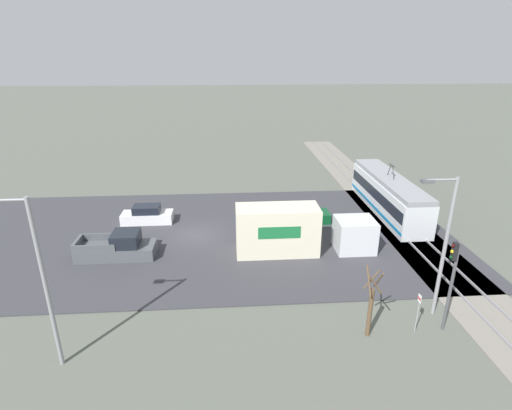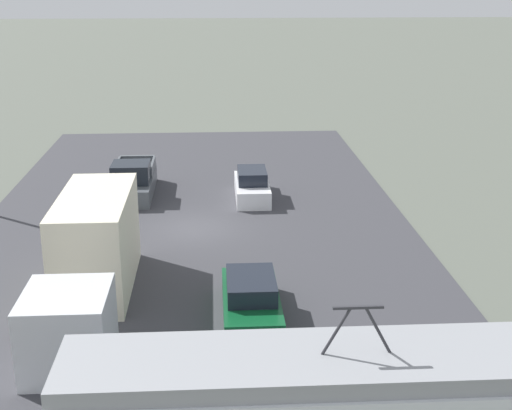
% 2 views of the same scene
% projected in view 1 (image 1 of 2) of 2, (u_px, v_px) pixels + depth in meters
% --- Properties ---
extents(ground_plane, '(320.00, 320.00, 0.00)m').
position_uv_depth(ground_plane, '(197.00, 235.00, 32.54)').
color(ground_plane, '#565B51').
extents(road_surface, '(20.10, 41.36, 0.08)m').
position_uv_depth(road_surface, '(197.00, 235.00, 32.52)').
color(road_surface, '#38383D').
rests_on(road_surface, ground).
extents(rail_bed, '(69.85, 4.40, 0.22)m').
position_uv_depth(rail_bed, '(404.00, 229.00, 33.68)').
color(rail_bed, gray).
rests_on(rail_bed, ground).
extents(light_rail_tram, '(13.03, 2.71, 4.44)m').
position_uv_depth(light_rail_tram, '(388.00, 195.00, 36.75)').
color(light_rail_tram, silver).
rests_on(light_rail_tram, ground).
extents(box_truck, '(2.52, 10.20, 3.55)m').
position_uv_depth(box_truck, '(296.00, 231.00, 29.21)').
color(box_truck, silver).
rests_on(box_truck, ground).
extents(pickup_truck, '(2.08, 5.51, 1.90)m').
position_uv_depth(pickup_truck, '(118.00, 248.00, 28.76)').
color(pickup_truck, '#4C5156').
rests_on(pickup_truck, ground).
extents(sedan_car_0, '(1.71, 4.34, 1.54)m').
position_uv_depth(sedan_car_0, '(147.00, 215.00, 34.66)').
color(sedan_car_0, silver).
rests_on(sedan_car_0, ground).
extents(sedan_car_1, '(1.90, 4.65, 1.50)m').
position_uv_depth(sedan_car_1, '(302.00, 215.00, 34.83)').
color(sedan_car_1, '#0C4723').
rests_on(sedan_car_1, ground).
extents(traffic_light_pole, '(0.28, 0.47, 5.18)m').
position_uv_depth(traffic_light_pole, '(452.00, 275.00, 20.32)').
color(traffic_light_pole, '#47474C').
rests_on(traffic_light_pole, ground).
extents(street_tree, '(0.96, 0.80, 3.99)m').
position_uv_depth(street_tree, '(371.00, 306.00, 20.43)').
color(street_tree, brown).
rests_on(street_tree, ground).
extents(street_lamp_near_crossing, '(0.36, 1.95, 8.51)m').
position_uv_depth(street_lamp_near_crossing, '(39.00, 275.00, 17.39)').
color(street_lamp_near_crossing, gray).
rests_on(street_lamp_near_crossing, ground).
extents(street_lamp_mid_block, '(0.36, 1.95, 8.13)m').
position_uv_depth(street_lamp_mid_block, '(443.00, 239.00, 21.14)').
color(street_lamp_mid_block, gray).
rests_on(street_lamp_mid_block, ground).
extents(no_parking_sign, '(0.32, 0.08, 2.29)m').
position_uv_depth(no_parking_sign, '(418.00, 309.00, 20.85)').
color(no_parking_sign, gray).
rests_on(no_parking_sign, ground).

